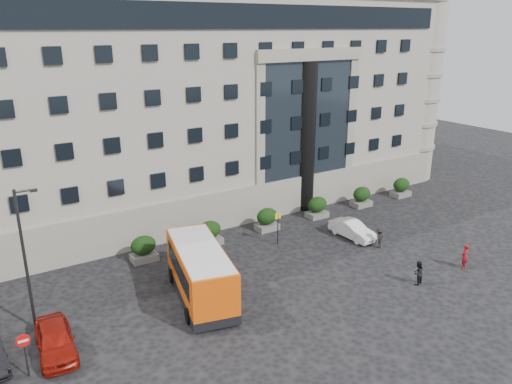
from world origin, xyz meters
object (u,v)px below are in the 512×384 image
hedge_c (267,219)px  parked_car_d (7,244)px  pedestrian_a (465,256)px  street_lamp (26,256)px  bus_stop_sign (278,223)px  parked_car_a (55,340)px  hedge_b (210,233)px  hedge_d (317,207)px  white_taxi (352,230)px  pedestrian_b (418,273)px  hedge_e (362,197)px  hedge_f (401,187)px  minibus (200,271)px  no_entry_sign (24,347)px  pedestrian_c (379,238)px  hedge_a (144,248)px

hedge_c → parked_car_d: hedge_c is taller
pedestrian_a → street_lamp: bearing=-38.7°
bus_stop_sign → parked_car_a: 17.71m
bus_stop_sign → hedge_b: bearing=146.9°
hedge_d → pedestrian_a: bearing=-79.4°
hedge_c → parked_car_d: (-18.35, 6.50, -0.20)m
white_taxi → pedestrian_b: bearing=-104.5°
hedge_e → hedge_f: 5.20m
minibus → parked_car_a: minibus is taller
hedge_b → hedge_f: same height
parked_car_a → parked_car_d: size_ratio=0.84×
bus_stop_sign → parked_car_d: (-17.45, 9.30, -1.00)m
bus_stop_sign → no_entry_sign: 19.46m
hedge_f → parked_car_d: bearing=169.2°
hedge_f → no_entry_sign: (-35.00, -8.84, 0.72)m
no_entry_sign → minibus: (10.12, 2.16, 0.12)m
minibus → hedge_f: bearing=28.0°
pedestrian_b → hedge_b: bearing=-68.4°
no_entry_sign → pedestrian_c: size_ratio=1.47×
hedge_c → parked_car_d: size_ratio=0.35×
street_lamp → parked_car_d: street_lamp is taller
parked_car_a → no_entry_sign: bearing=-137.1°
hedge_f → pedestrian_b: 17.78m
parked_car_a → pedestrian_a: (25.50, -5.15, 0.11)m
minibus → pedestrian_c: 14.43m
hedge_b → pedestrian_b: hedge_b is taller
hedge_f → pedestrian_a: 15.09m
parked_car_a → hedge_b: bearing=35.6°
bus_stop_sign → hedge_e: bearing=13.9°
minibus → pedestrian_a: size_ratio=4.71×
pedestrian_a → hedge_f: bearing=-143.5°
hedge_d → pedestrian_b: (-2.10, -12.64, -0.12)m
hedge_b → bus_stop_sign: size_ratio=0.73×
hedge_f → no_entry_sign: size_ratio=0.79×
hedge_f → hedge_b: bearing=180.0°
hedge_e → white_taxi: 7.48m
hedge_a → hedge_d: size_ratio=1.00×
hedge_a → bus_stop_sign: (9.50, -2.80, 0.80)m
parked_car_a → pedestrian_c: 23.01m
hedge_c → street_lamp: street_lamp is taller
bus_stop_sign → pedestrian_a: bearing=-49.6°
hedge_e → pedestrian_c: (-5.29, -7.35, -0.14)m
hedge_b → pedestrian_a: hedge_b is taller
parked_car_a → hedge_a: bearing=50.1°
minibus → white_taxi: 14.17m
hedge_c → pedestrian_c: (5.11, -7.35, -0.14)m
street_lamp → pedestrian_a: size_ratio=4.63×
hedge_b → pedestrian_a: 18.10m
bus_stop_sign → parked_car_a: (-17.00, -4.85, -0.98)m
hedge_f → white_taxi: hedge_f is taller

